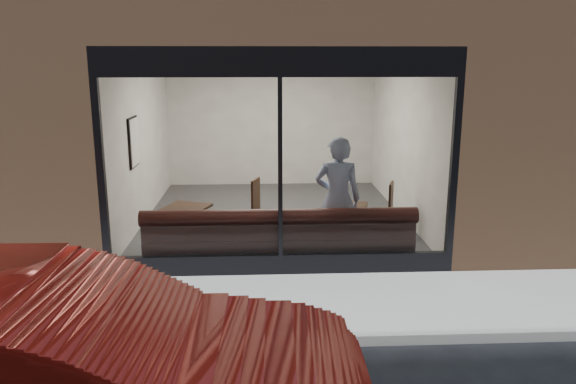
{
  "coord_description": "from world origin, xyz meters",
  "views": [
    {
      "loc": [
        -0.27,
        -5.58,
        3.04
      ],
      "look_at": [
        0.13,
        2.4,
        1.14
      ],
      "focal_mm": 35.0,
      "sensor_mm": 36.0,
      "label": 1
    }
  ],
  "objects_px": {
    "cafe_chair_left": "(246,217)",
    "cafe_chair_right": "(379,221)",
    "parked_car": "(52,382)",
    "banquette": "(279,250)",
    "cafe_table_left": "(186,208)",
    "cafe_table_right": "(346,207)",
    "person": "(338,199)"
  },
  "relations": [
    {
      "from": "banquette",
      "to": "cafe_table_right",
      "type": "xyz_separation_m",
      "value": [
        1.08,
        0.56,
        0.52
      ]
    },
    {
      "from": "cafe_chair_right",
      "to": "parked_car",
      "type": "distance_m",
      "value": 6.8
    },
    {
      "from": "cafe_table_left",
      "to": "cafe_table_right",
      "type": "relative_size",
      "value": 0.99
    },
    {
      "from": "banquette",
      "to": "cafe_chair_right",
      "type": "relative_size",
      "value": 10.35
    },
    {
      "from": "cafe_table_right",
      "to": "cafe_chair_right",
      "type": "bearing_deg",
      "value": 49.14
    },
    {
      "from": "cafe_chair_left",
      "to": "cafe_chair_right",
      "type": "bearing_deg",
      "value": -172.05
    },
    {
      "from": "cafe_chair_left",
      "to": "cafe_chair_right",
      "type": "relative_size",
      "value": 1.04
    },
    {
      "from": "banquette",
      "to": "parked_car",
      "type": "height_order",
      "value": "parked_car"
    },
    {
      "from": "cafe_table_right",
      "to": "cafe_chair_left",
      "type": "bearing_deg",
      "value": 142.19
    },
    {
      "from": "person",
      "to": "cafe_chair_right",
      "type": "height_order",
      "value": "person"
    },
    {
      "from": "cafe_table_left",
      "to": "cafe_table_right",
      "type": "distance_m",
      "value": 2.54
    },
    {
      "from": "banquette",
      "to": "cafe_chair_right",
      "type": "bearing_deg",
      "value": 37.8
    },
    {
      "from": "cafe_table_right",
      "to": "parked_car",
      "type": "distance_m",
      "value": 5.68
    },
    {
      "from": "cafe_table_left",
      "to": "cafe_chair_left",
      "type": "relative_size",
      "value": 1.6
    },
    {
      "from": "cafe_chair_left",
      "to": "parked_car",
      "type": "bearing_deg",
      "value": 96.7
    },
    {
      "from": "cafe_chair_left",
      "to": "cafe_chair_right",
      "type": "height_order",
      "value": "same"
    },
    {
      "from": "parked_car",
      "to": "banquette",
      "type": "bearing_deg",
      "value": -21.31
    },
    {
      "from": "person",
      "to": "cafe_chair_left",
      "type": "relative_size",
      "value": 4.76
    },
    {
      "from": "banquette",
      "to": "parked_car",
      "type": "relative_size",
      "value": 0.85
    },
    {
      "from": "cafe_chair_right",
      "to": "parked_car",
      "type": "bearing_deg",
      "value": 77.6
    },
    {
      "from": "person",
      "to": "cafe_chair_right",
      "type": "distance_m",
      "value": 1.67
    },
    {
      "from": "banquette",
      "to": "cafe_chair_right",
      "type": "distance_m",
      "value": 2.29
    },
    {
      "from": "cafe_table_right",
      "to": "cafe_chair_left",
      "type": "xyz_separation_m",
      "value": [
        -1.63,
        1.26,
        -0.5
      ]
    },
    {
      "from": "cafe_chair_left",
      "to": "cafe_chair_right",
      "type": "xyz_separation_m",
      "value": [
        2.36,
        -0.42,
        0.0
      ]
    },
    {
      "from": "banquette",
      "to": "cafe_table_left",
      "type": "distance_m",
      "value": 1.67
    },
    {
      "from": "cafe_table_left",
      "to": "cafe_chair_right",
      "type": "distance_m",
      "value": 3.4
    },
    {
      "from": "person",
      "to": "parked_car",
      "type": "distance_m",
      "value": 5.29
    },
    {
      "from": "cafe_table_left",
      "to": "cafe_table_right",
      "type": "bearing_deg",
      "value": -1.18
    },
    {
      "from": "cafe_table_right",
      "to": "cafe_chair_right",
      "type": "height_order",
      "value": "cafe_table_right"
    },
    {
      "from": "cafe_chair_right",
      "to": "parked_car",
      "type": "xyz_separation_m",
      "value": [
        -3.6,
        -5.74,
        0.54
      ]
    },
    {
      "from": "person",
      "to": "cafe_table_right",
      "type": "distance_m",
      "value": 0.45
    },
    {
      "from": "cafe_table_left",
      "to": "parked_car",
      "type": "distance_m",
      "value": 4.96
    }
  ]
}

